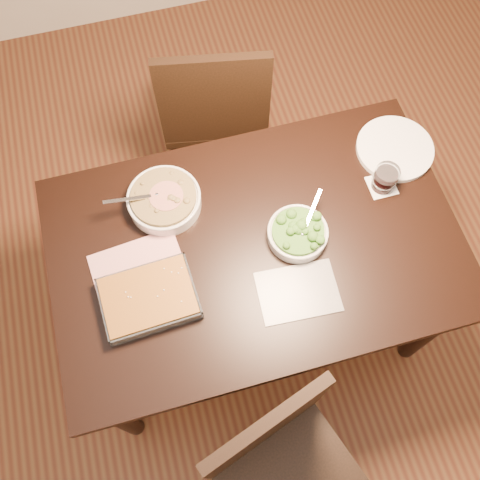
# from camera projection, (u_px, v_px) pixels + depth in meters

# --- Properties ---
(ground) EXTENTS (4.00, 4.00, 0.00)m
(ground) POSITION_uv_depth(u_px,v_px,m) (252.00, 309.00, 2.50)
(ground) COLOR #492114
(ground) RESTS_ON ground
(room) EXTENTS (4.04, 4.04, 2.72)m
(room) POSITION_uv_depth(u_px,v_px,m) (271.00, 22.00, 0.94)
(room) COLOR #BAB39F
(room) RESTS_ON ground
(table) EXTENTS (1.40, 0.90, 0.75)m
(table) POSITION_uv_depth(u_px,v_px,m) (255.00, 255.00, 1.91)
(table) COLOR black
(table) RESTS_ON ground
(magazine_a) EXTENTS (0.32, 0.25, 0.01)m
(magazine_a) POSITION_uv_depth(u_px,v_px,m) (139.00, 271.00, 1.78)
(magazine_a) COLOR #BF3642
(magazine_a) RESTS_ON table
(magazine_b) EXTENTS (0.27, 0.20, 0.00)m
(magazine_b) POSITION_uv_depth(u_px,v_px,m) (298.00, 292.00, 1.75)
(magazine_b) COLOR #222329
(magazine_b) RESTS_ON table
(coaster) EXTENTS (0.10, 0.10, 0.00)m
(coaster) POSITION_uv_depth(u_px,v_px,m) (382.00, 186.00, 1.91)
(coaster) COLOR white
(coaster) RESTS_ON table
(stew_bowl) EXTENTS (0.29, 0.26, 0.10)m
(stew_bowl) POSITION_uv_depth(u_px,v_px,m) (164.00, 200.00, 1.85)
(stew_bowl) COLOR silver
(stew_bowl) RESTS_ON table
(broccoli_bowl) EXTENTS (0.21, 0.21, 0.08)m
(broccoli_bowl) POSITION_uv_depth(u_px,v_px,m) (298.00, 233.00, 1.80)
(broccoli_bowl) COLOR silver
(broccoli_bowl) RESTS_ON table
(baking_dish) EXTENTS (0.31, 0.24, 0.05)m
(baking_dish) POSITION_uv_depth(u_px,v_px,m) (149.00, 298.00, 1.71)
(baking_dish) COLOR silver
(baking_dish) RESTS_ON table
(wine_tumbler) EXTENTS (0.09, 0.09, 0.10)m
(wine_tumbler) POSITION_uv_depth(u_px,v_px,m) (385.00, 178.00, 1.87)
(wine_tumbler) COLOR black
(wine_tumbler) RESTS_ON coaster
(dinner_plate) EXTENTS (0.28, 0.28, 0.02)m
(dinner_plate) POSITION_uv_depth(u_px,v_px,m) (395.00, 149.00, 1.97)
(dinner_plate) COLOR white
(dinner_plate) RESTS_ON table
(chair_near) EXTENTS (0.55, 0.55, 0.92)m
(chair_near) POSITION_uv_depth(u_px,v_px,m) (282.00, 465.00, 1.75)
(chair_near) COLOR black
(chair_near) RESTS_ON ground
(chair_far) EXTENTS (0.52, 0.52, 0.95)m
(chair_far) POSITION_uv_depth(u_px,v_px,m) (214.00, 107.00, 2.33)
(chair_far) COLOR black
(chair_far) RESTS_ON ground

